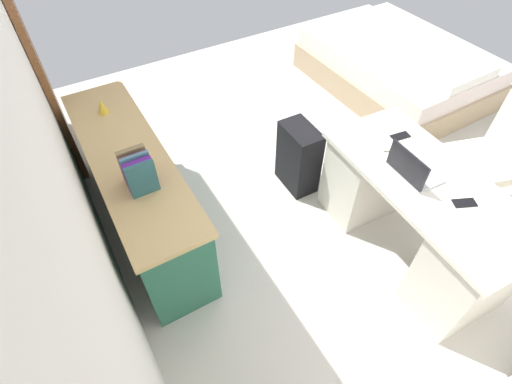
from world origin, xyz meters
TOP-DOWN VIEW (x-y plane):
  - ground_plane at (0.00, 0.00)m, footprint 5.27×5.27m
  - wall_back at (0.00, 2.14)m, footprint 4.01×0.10m
  - door_wooden at (1.46, 2.06)m, footprint 0.88×0.05m
  - desk at (-0.93, 0.18)m, footprint 1.47×0.73m
  - office_chair at (-0.86, -0.60)m, footprint 0.58×0.58m
  - credenza at (0.26, 1.76)m, footprint 1.80×0.48m
  - bed at (0.75, -1.33)m, footprint 1.92×1.42m
  - suitcase_black at (0.04, 0.48)m, footprint 0.37×0.23m
  - laptop at (-0.82, 0.25)m, footprint 0.32×0.24m
  - computer_mouse at (-0.57, 0.20)m, footprint 0.06×0.10m
  - cell_phone_near_laptop at (-1.16, 0.15)m, footprint 0.12×0.15m
  - cell_phone_by_mouse at (-0.51, 0.03)m, footprint 0.08×0.14m
  - book_row at (-0.07, 1.76)m, footprint 0.19×0.17m
  - figurine_small at (0.79, 1.76)m, footprint 0.08×0.08m

SIDE VIEW (x-z plane):
  - ground_plane at x=0.00m, z-range 0.00..0.00m
  - bed at x=0.75m, z-range -0.05..0.53m
  - suitcase_black at x=0.04m, z-range 0.00..0.59m
  - credenza at x=0.26m, z-range 0.00..0.74m
  - desk at x=-0.93m, z-range 0.02..0.74m
  - office_chair at x=-0.86m, z-range -0.05..0.89m
  - cell_phone_near_laptop at x=-1.16m, z-range 0.72..0.73m
  - cell_phone_by_mouse at x=-0.51m, z-range 0.72..0.73m
  - computer_mouse at x=-0.57m, z-range 0.72..0.75m
  - laptop at x=-0.82m, z-range 0.67..0.88m
  - figurine_small at x=0.79m, z-range 0.74..0.85m
  - book_row at x=-0.07m, z-range 0.73..0.98m
  - door_wooden at x=1.46m, z-range 0.00..2.04m
  - wall_back at x=0.00m, z-range 0.00..2.58m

